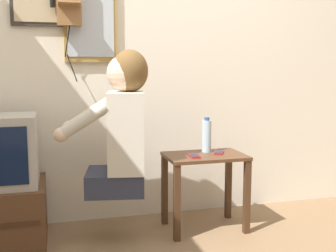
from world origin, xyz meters
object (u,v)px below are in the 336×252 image
Objects in this scene: cell_phone_spare at (219,152)px; cell_phone_held at (194,156)px; person at (122,123)px; wall_mirror at (90,10)px; water_bottle at (207,136)px.

cell_phone_held is at bearing -135.41° from cell_phone_spare.
person is 0.73m from cell_phone_spare.
wall_mirror is 1.32m from cell_phone_spare.
person is at bearing -147.31° from cell_phone_spare.
water_bottle is (0.76, -0.28, -0.87)m from wall_mirror.
person reaches higher than cell_phone_spare.
cell_phone_held and cell_phone_spare have the same top height.
water_bottle is (0.14, 0.13, 0.11)m from cell_phone_held.
wall_mirror is (-0.14, 0.41, 0.74)m from person.
wall_mirror is at bearing 149.41° from cell_phone_held.
wall_mirror is 2.89× the size of water_bottle.
wall_mirror is 1.23m from cell_phone_held.
cell_phone_held is at bearing -79.36° from person.
person is at bearing -177.46° from cell_phone_held.
wall_mirror is 1.19m from water_bottle.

